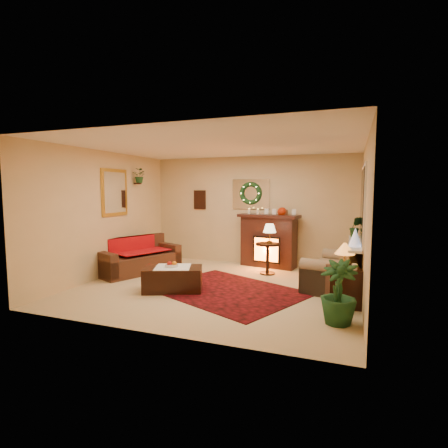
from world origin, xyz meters
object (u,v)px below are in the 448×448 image
(sofa, at_px, (139,253))
(fireplace, at_px, (268,243))
(side_table_round, at_px, (267,259))
(coffee_table, at_px, (173,279))
(end_table_square, at_px, (344,289))
(loveseat, at_px, (336,266))

(sofa, height_order, fireplace, fireplace)
(side_table_round, distance_m, coffee_table, 2.24)
(sofa, xyz_separation_m, side_table_round, (2.68, 0.83, -0.10))
(fireplace, bearing_deg, side_table_round, -68.67)
(sofa, xyz_separation_m, coffee_table, (1.38, -0.99, -0.22))
(end_table_square, relative_size, coffee_table, 0.59)
(fireplace, relative_size, side_table_round, 1.90)
(fireplace, bearing_deg, loveseat, -30.79)
(sofa, relative_size, coffee_table, 1.74)
(sofa, relative_size, end_table_square, 2.96)
(loveseat, bearing_deg, sofa, -163.12)
(fireplace, distance_m, side_table_round, 0.77)
(loveseat, height_order, end_table_square, loveseat)
(fireplace, distance_m, coffee_table, 2.81)
(side_table_round, distance_m, end_table_square, 2.26)
(loveseat, relative_size, side_table_round, 2.17)
(fireplace, bearing_deg, end_table_square, -43.57)
(sofa, height_order, end_table_square, sofa)
(side_table_round, bearing_deg, coffee_table, -125.47)
(fireplace, relative_size, coffee_table, 1.24)
(fireplace, xyz_separation_m, coffee_table, (-1.15, -2.54, -0.34))
(loveseat, distance_m, end_table_square, 1.02)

